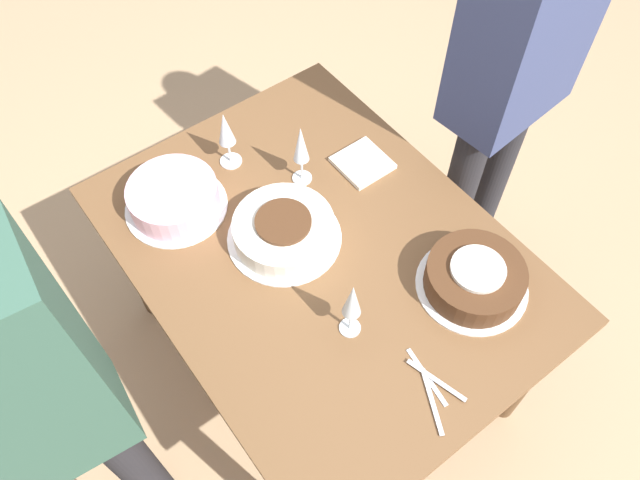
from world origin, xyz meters
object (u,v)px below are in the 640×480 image
cake_back_decorated (174,198)px  cake_center_white (284,230)px  cake_front_chocolate (475,278)px  wine_glass_extra (352,302)px  wine_glass_near (301,146)px  wine_glass_far (226,131)px  person_cutting (521,51)px  person_watching (12,416)px

cake_back_decorated → cake_center_white: bearing=-146.0°
cake_front_chocolate → wine_glass_extra: wine_glass_extra is taller
cake_center_white → cake_front_chocolate: cake_front_chocolate is taller
cake_back_decorated → wine_glass_near: size_ratio=1.38×
wine_glass_near → cake_front_chocolate: bearing=-166.2°
cake_back_decorated → wine_glass_far: bearing=-76.4°
person_cutting → wine_glass_extra: bearing=13.1°
cake_front_chocolate → person_cutting: person_cutting is taller
cake_back_decorated → wine_glass_near: 0.40m
wine_glass_extra → person_cutting: 0.88m
cake_center_white → wine_glass_extra: wine_glass_extra is taller
person_cutting → cake_center_white: bearing=-10.2°
cake_back_decorated → wine_glass_extra: wine_glass_extra is taller
person_cutting → person_watching: size_ratio=1.08×
cake_front_chocolate → wine_glass_far: size_ratio=1.50×
cake_front_chocolate → wine_glass_near: wine_glass_near is taller
cake_back_decorated → wine_glass_near: wine_glass_near is taller
wine_glass_extra → cake_center_white: bearing=-4.8°
cake_center_white → wine_glass_far: wine_glass_far is taller
cake_back_decorated → person_watching: (-0.45, 0.58, 0.20)m
cake_center_white → cake_back_decorated: bearing=34.0°
cake_front_chocolate → cake_back_decorated: bearing=35.1°
wine_glass_extra → person_watching: bearing=77.1°
cake_front_chocolate → wine_glass_near: 0.61m
cake_front_chocolate → person_watching: (0.27, 1.09, 0.20)m
cake_back_decorated → person_watching: 0.76m
cake_center_white → wine_glass_far: bearing=-5.7°
cake_center_white → person_cutting: person_cutting is taller
wine_glass_near → wine_glass_extra: bearing=157.7°
wine_glass_far → wine_glass_extra: (-0.68, 0.06, 0.01)m
wine_glass_extra → cake_front_chocolate: bearing=-106.3°
cake_back_decorated → person_cutting: size_ratio=0.18×
cake_center_white → wine_glass_far: size_ratio=1.62×
wine_glass_near → person_watching: bearing=108.4°
wine_glass_near → wine_glass_far: 0.24m
wine_glass_near → wine_glass_extra: size_ratio=1.02×
cake_front_chocolate → wine_glass_far: (0.78, 0.28, 0.09)m
cake_front_chocolate → cake_back_decorated: 0.88m
wine_glass_near → wine_glass_extra: wine_glass_near is taller
person_cutting → cake_front_chocolate: bearing=32.9°
cake_front_chocolate → cake_center_white: bearing=35.8°
wine_glass_far → wine_glass_extra: wine_glass_extra is taller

